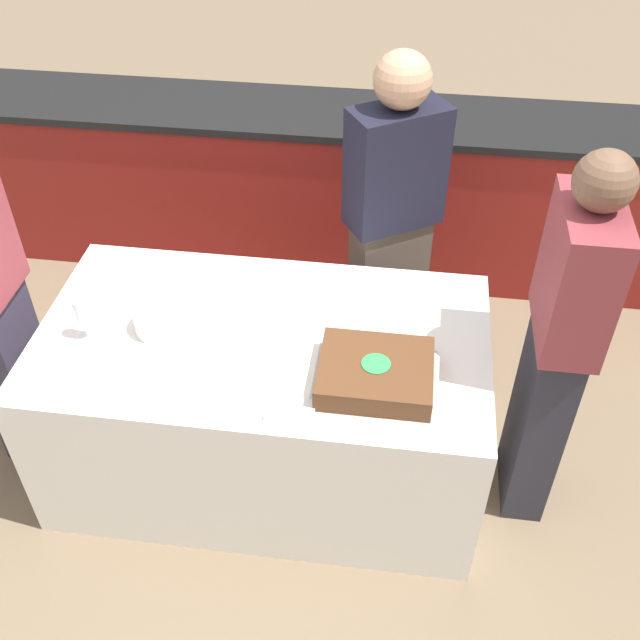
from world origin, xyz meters
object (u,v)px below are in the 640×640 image
at_px(person_cutting_cake, 392,222).
at_px(cake, 375,373).
at_px(wine_glass, 82,314).
at_px(person_seated_right, 558,347).
at_px(plate_stack, 159,320).

bearing_deg(person_cutting_cake, cake, 57.69).
height_order(cake, wine_glass, wine_glass).
xyz_separation_m(wine_glass, person_cutting_cake, (1.09, 0.80, -0.03)).
xyz_separation_m(wine_glass, person_seated_right, (1.73, 0.10, -0.04)).
bearing_deg(person_seated_right, wine_glass, -86.69).
xyz_separation_m(person_cutting_cake, person_seated_right, (0.64, -0.70, -0.01)).
relative_size(person_cutting_cake, person_seated_right, 1.00).
height_order(plate_stack, person_cutting_cake, person_cutting_cake).
distance_m(plate_stack, person_cutting_cake, 1.10).
bearing_deg(cake, person_seated_right, 16.94).
bearing_deg(cake, person_cutting_cake, 90.00).
height_order(plate_stack, person_seated_right, person_seated_right).
bearing_deg(person_cutting_cake, person_seated_right, 99.94).
distance_m(cake, person_cutting_cake, 0.89).
height_order(plate_stack, wine_glass, wine_glass).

